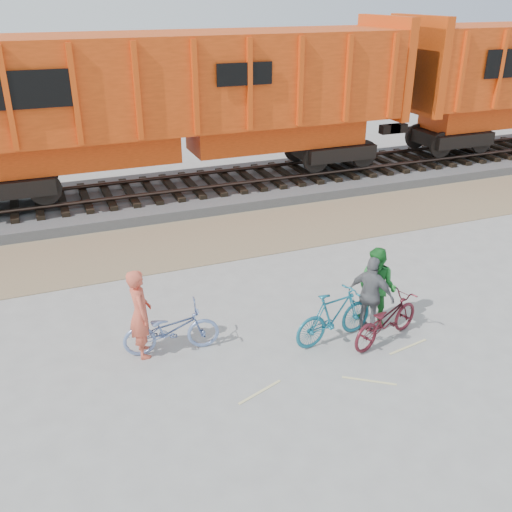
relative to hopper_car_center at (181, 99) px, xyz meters
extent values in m
plane|color=#9E9E99|center=(-0.46, -9.00, -3.01)|extent=(120.00, 120.00, 0.00)
cube|color=#907659|center=(-0.46, -3.50, -3.00)|extent=(120.00, 3.00, 0.02)
cube|color=slate|center=(-0.46, 0.00, -2.86)|extent=(120.00, 4.00, 0.30)
cube|color=black|center=(-0.46, 0.00, -2.65)|extent=(0.22, 2.60, 0.12)
cube|color=black|center=(6.04, 0.00, -2.65)|extent=(0.22, 2.60, 0.12)
cylinder|color=#382821|center=(-0.46, -0.72, -2.53)|extent=(120.00, 0.12, 0.12)
cylinder|color=#382821|center=(-0.46, 0.72, -2.53)|extent=(120.00, 0.12, 0.12)
cube|color=black|center=(0.00, 0.00, -2.07)|extent=(11.20, 2.20, 0.80)
cube|color=#E44910|center=(0.00, 0.00, -1.22)|extent=(11.76, 1.65, 0.90)
cube|color=#E44910|center=(0.00, 0.00, 0.53)|extent=(14.00, 3.00, 2.60)
cube|color=#D4410D|center=(6.85, 0.00, 0.63)|extent=(0.30, 3.06, 3.10)
cube|color=black|center=(-4.20, -1.58, 0.73)|extent=(2.20, 0.04, 0.90)
cube|color=#D4410D|center=(8.15, 0.00, 0.63)|extent=(0.30, 3.06, 3.10)
imported|color=#6F87BC|center=(-2.48, -8.12, -2.56)|extent=(1.77, 0.81, 0.90)
imported|color=#1B6C85|center=(0.38, -8.87, -2.50)|extent=(1.75, 0.76, 1.02)
imported|color=#521720|center=(1.25, -9.24, -2.56)|extent=(1.81, 1.12, 0.90)
imported|color=#D4543D|center=(-2.98, -8.02, -2.18)|extent=(0.40, 0.61, 1.66)
imported|color=#217C2E|center=(1.38, -8.67, -2.21)|extent=(0.93, 0.98, 1.59)
imported|color=slate|center=(1.15, -8.84, -2.24)|extent=(0.82, 0.95, 1.53)
camera|label=1|loc=(-4.26, -16.67, 2.89)|focal=40.00mm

